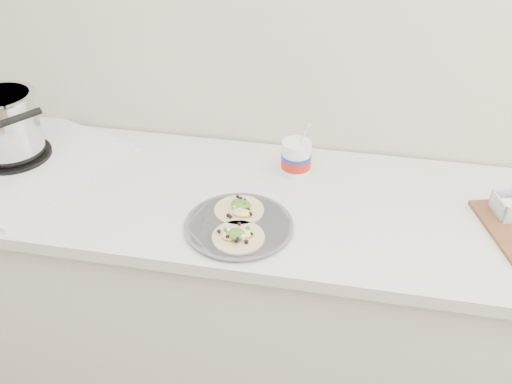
# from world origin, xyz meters

# --- Properties ---
(counter) EXTENTS (2.44, 0.66, 0.90)m
(counter) POSITION_xyz_m (0.00, 1.43, 0.45)
(counter) COLOR silver
(counter) RESTS_ON ground
(stove) EXTENTS (0.76, 0.73, 0.29)m
(stove) POSITION_xyz_m (-0.88, 1.47, 0.99)
(stove) COLOR silver
(stove) RESTS_ON counter
(taco_plate) EXTENTS (0.31, 0.31, 0.04)m
(taco_plate) POSITION_xyz_m (-0.06, 1.26, 0.92)
(taco_plate) COLOR #5B5B62
(taco_plate) RESTS_ON counter
(tub) EXTENTS (0.10, 0.10, 0.22)m
(tub) POSITION_xyz_m (0.06, 1.57, 0.97)
(tub) COLOR white
(tub) RESTS_ON counter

